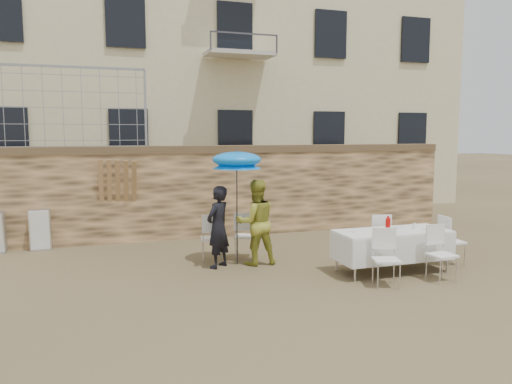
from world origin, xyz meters
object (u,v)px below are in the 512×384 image
object	(u,v)px
man_suit	(218,227)
umbrella	(237,163)
table_chair_side	(452,240)
couple_chair_left	(212,237)
banquet_table	(393,233)
woman_dress	(256,222)
soda_bottle	(388,225)
couple_chair_right	(245,235)
table_chair_back	(378,237)
table_chair_front_right	(442,253)
table_chair_front_left	(386,258)
chair_stack_right	(41,229)

from	to	relation	value
man_suit	umbrella	bearing A→B (deg)	153.22
table_chair_side	man_suit	bearing A→B (deg)	77.25
couple_chair_left	banquet_table	bearing A→B (deg)	157.38
man_suit	table_chair_side	bearing A→B (deg)	124.02
woman_dress	soda_bottle	world-z (taller)	woman_dress
banquet_table	couple_chair_right	bearing A→B (deg)	141.02
umbrella	couple_chair_right	xyz separation A→B (m)	(0.30, 0.45, -1.50)
umbrella	table_chair_side	size ratio (longest dim) A/B	2.18
banquet_table	table_chair_back	bearing A→B (deg)	75.96
couple_chair_right	soda_bottle	xyz separation A→B (m)	(2.07, -1.98, 0.43)
soda_bottle	banquet_table	bearing A→B (deg)	36.87
banquet_table	soda_bottle	size ratio (longest dim) A/B	8.08
couple_chair_left	table_chair_front_right	size ratio (longest dim) A/B	1.00
table_chair_side	couple_chair_left	bearing A→B (deg)	70.76
couple_chair_left	soda_bottle	bearing A→B (deg)	153.46
woman_dress	table_chair_front_left	world-z (taller)	woman_dress
table_chair_front_right	couple_chair_right	bearing A→B (deg)	133.03
couple_chair_left	man_suit	bearing A→B (deg)	99.10
table_chair_front_right	table_chair_back	distance (m)	1.58
man_suit	soda_bottle	world-z (taller)	man_suit
couple_chair_left	couple_chair_right	xyz separation A→B (m)	(0.70, 0.00, 0.00)
man_suit	couple_chair_left	xyz separation A→B (m)	(0.00, 0.55, -0.30)
couple_chair_right	table_chair_front_left	xyz separation A→B (m)	(1.67, -2.58, 0.00)
woman_dress	man_suit	bearing A→B (deg)	0.09
umbrella	table_chair_side	world-z (taller)	umbrella
table_chair_front_right	table_chair_back	world-z (taller)	same
woman_dress	chair_stack_right	xyz separation A→B (m)	(-4.10, 2.64, -0.37)
table_chair_back	man_suit	bearing A→B (deg)	3.80
man_suit	banquet_table	distance (m)	3.23
umbrella	table_chair_side	distance (m)	4.43
umbrella	banquet_table	world-z (taller)	umbrella
umbrella	banquet_table	xyz separation A→B (m)	(2.57, -1.38, -1.24)
woman_dress	chair_stack_right	size ratio (longest dim) A/B	1.80
banquet_table	soda_bottle	bearing A→B (deg)	-143.13
couple_chair_left	table_chair_back	distance (m)	3.33
woman_dress	table_chair_front_right	world-z (taller)	woman_dress
banquet_table	table_chair_side	world-z (taller)	table_chair_side
umbrella	table_chair_front_right	size ratio (longest dim) A/B	2.18
man_suit	table_chair_back	bearing A→B (deg)	130.51
table_chair_side	table_chair_back	bearing A→B (deg)	62.16
umbrella	table_chair_front_right	xyz separation A→B (m)	(3.07, -2.13, -1.50)
umbrella	table_chair_back	world-z (taller)	umbrella
table_chair_front_right	table_chair_side	world-z (taller)	same
umbrella	couple_chair_right	distance (m)	1.59
soda_bottle	table_chair_front_right	xyz separation A→B (m)	(0.70, -0.60, -0.43)
man_suit	table_chair_front_left	bearing A→B (deg)	98.51
umbrella	soda_bottle	xyz separation A→B (m)	(2.37, -1.53, -1.07)
table_chair_front_left	couple_chair_right	bearing A→B (deg)	140.12
couple_chair_left	table_chair_side	distance (m)	4.70
couple_chair_right	chair_stack_right	world-z (taller)	couple_chair_right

